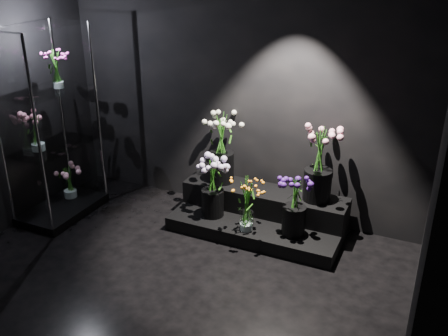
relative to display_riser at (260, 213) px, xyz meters
The scene contains 13 objects.
floor 1.71m from the display_riser, 103.78° to the right, with size 4.00×4.00×0.00m, color black.
wall_back 1.35m from the display_riser, 139.18° to the left, with size 4.00×4.00×0.00m, color black.
wall_right 2.61m from the display_riser, 45.97° to the right, with size 4.00×4.00×0.00m, color black.
display_riser is the anchor object (origin of this frame).
display_case 2.36m from the display_riser, 163.34° to the right, with size 0.56×0.93×2.04m.
bouquet_orange_bells 0.44m from the display_riser, 92.69° to the right, with size 0.27×0.27×0.56m.
bouquet_lilac 0.61m from the display_riser, 155.04° to the right, with size 0.40×0.40×0.62m.
bouquet_purple 0.58m from the display_riser, 27.58° to the right, with size 0.36×0.36×0.60m.
bouquet_cream_roses 0.84m from the display_riser, 167.07° to the left, with size 0.40×0.40×0.77m.
bouquet_pink_roses 0.85m from the display_riser, 12.68° to the left, with size 0.39×0.39×0.76m.
bouquet_case_pink 2.45m from the display_riser, 160.04° to the right, with size 0.36×0.36×0.40m.
bouquet_case_magenta 2.56m from the display_riser, 166.33° to the right, with size 0.29×0.29×0.38m.
bouquet_case_base_pink 2.21m from the display_riser, 168.85° to the right, with size 0.44×0.44×0.43m.
Camera 1 is at (1.99, -2.69, 2.69)m, focal length 40.00 mm.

